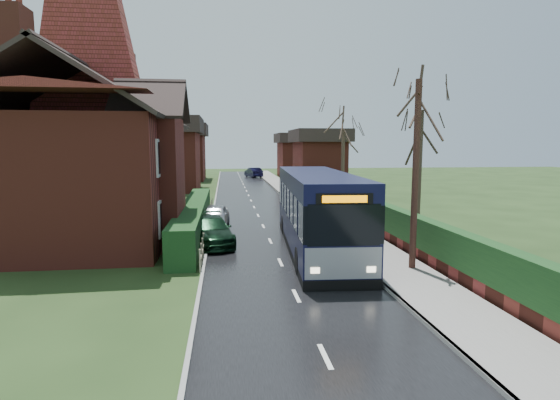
{
  "coord_description": "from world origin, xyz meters",
  "views": [
    {
      "loc": [
        -2.17,
        -19.09,
        4.74
      ],
      "look_at": [
        0.75,
        4.08,
        1.8
      ],
      "focal_mm": 28.0,
      "sensor_mm": 36.0,
      "label": 1
    }
  ],
  "objects": [
    {
      "name": "ground",
      "position": [
        0.0,
        0.0,
        0.0
      ],
      "size": [
        140.0,
        140.0,
        0.0
      ],
      "primitive_type": "plane",
      "color": "#314A1F",
      "rests_on": "ground"
    },
    {
      "name": "road",
      "position": [
        0.0,
        10.0,
        0.01
      ],
      "size": [
        6.0,
        100.0,
        0.02
      ],
      "primitive_type": "cube",
      "color": "black",
      "rests_on": "ground"
    },
    {
      "name": "car_distant",
      "position": [
        2.0,
        45.52,
        0.73
      ],
      "size": [
        2.63,
        4.66,
        1.46
      ],
      "primitive_type": "imported",
      "rotation": [
        0.0,
        0.0,
        3.4
      ],
      "color": "black",
      "rests_on": "ground"
    },
    {
      "name": "bus",
      "position": [
        1.92,
        -0.02,
        1.74
      ],
      "size": [
        3.33,
        11.71,
        3.52
      ],
      "rotation": [
        0.0,
        0.0,
        -0.06
      ],
      "color": "black",
      "rests_on": "ground"
    },
    {
      "name": "tree_right_far",
      "position": [
        9.0,
        21.54,
        6.62
      ],
      "size": [
        4.59,
        4.59,
        8.86
      ],
      "color": "#3E2E25",
      "rests_on": "ground"
    },
    {
      "name": "car_green",
      "position": [
        -2.9,
        1.75,
        0.67
      ],
      "size": [
        2.56,
        4.86,
        1.34
      ],
      "primitive_type": "imported",
      "rotation": [
        0.0,
        0.0,
        0.15
      ],
      "color": "black",
      "rests_on": "ground"
    },
    {
      "name": "tree_right_near",
      "position": [
        8.27,
        3.47,
        7.05
      ],
      "size": [
        4.37,
        4.37,
        9.44
      ],
      "color": "#362820",
      "rests_on": "ground"
    },
    {
      "name": "car_silver",
      "position": [
        -2.8,
        6.08,
        0.66
      ],
      "size": [
        1.84,
        3.99,
        1.32
      ],
      "primitive_type": "imported",
      "rotation": [
        0.0,
        0.0,
        -0.07
      ],
      "color": "#AEADB2",
      "rests_on": "ground"
    },
    {
      "name": "pavement",
      "position": [
        4.25,
        10.0,
        0.07
      ],
      "size": [
        2.5,
        100.0,
        0.14
      ],
      "primitive_type": "cube",
      "color": "slate",
      "rests_on": "ground"
    },
    {
      "name": "bus_stop_sign",
      "position": [
        3.2,
        -1.61,
        1.96
      ],
      "size": [
        0.09,
        0.45,
        2.98
      ],
      "rotation": [
        0.0,
        0.0,
        -0.04
      ],
      "color": "slate",
      "rests_on": "ground"
    },
    {
      "name": "telegraph_pole",
      "position": [
        4.8,
        -3.78,
        3.59
      ],
      "size": [
        0.44,
        0.87,
        7.1
      ],
      "rotation": [
        0.0,
        0.0,
        -0.41
      ],
      "color": "#331D16",
      "rests_on": "ground"
    },
    {
      "name": "picket_fence",
      "position": [
        -3.15,
        5.0,
        0.45
      ],
      "size": [
        0.1,
        16.0,
        0.9
      ],
      "primitive_type": null,
      "color": "gray",
      "rests_on": "ground"
    },
    {
      "name": "front_hedge",
      "position": [
        -3.9,
        5.0,
        0.8
      ],
      "size": [
        1.2,
        16.0,
        1.6
      ],
      "primitive_type": "cube",
      "color": "#133316",
      "rests_on": "ground"
    },
    {
      "name": "brick_house",
      "position": [
        -8.73,
        4.78,
        4.38
      ],
      "size": [
        9.3,
        14.6,
        10.3
      ],
      "color": "maroon",
      "rests_on": "ground"
    },
    {
      "name": "kerb_right",
      "position": [
        3.05,
        10.0,
        0.07
      ],
      "size": [
        0.12,
        100.0,
        0.14
      ],
      "primitive_type": "cube",
      "color": "gray",
      "rests_on": "ground"
    },
    {
      "name": "right_wall_hedge",
      "position": [
        5.8,
        10.0,
        1.02
      ],
      "size": [
        0.6,
        50.0,
        1.8
      ],
      "color": "maroon",
      "rests_on": "ground"
    },
    {
      "name": "kerb_left",
      "position": [
        -3.05,
        10.0,
        0.05
      ],
      "size": [
        0.12,
        100.0,
        0.1
      ],
      "primitive_type": "cube",
      "color": "gray",
      "rests_on": "ground"
    },
    {
      "name": "tree_house_side",
      "position": [
        -8.64,
        11.6,
        7.08
      ],
      "size": [
        4.17,
        4.17,
        9.48
      ],
      "color": "#352B1F",
      "rests_on": "ground"
    }
  ]
}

